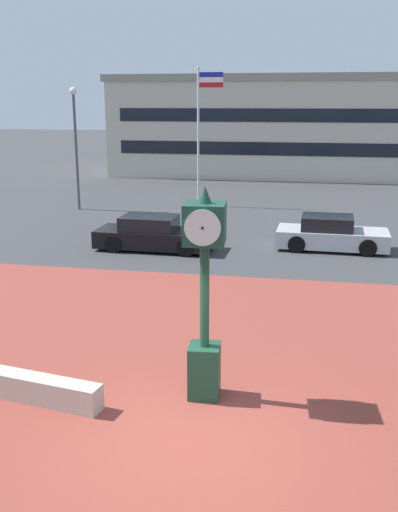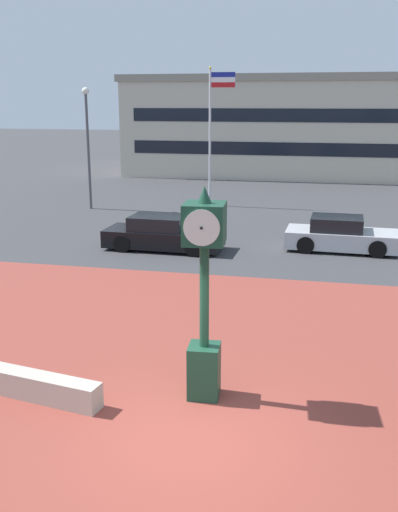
# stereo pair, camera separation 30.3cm
# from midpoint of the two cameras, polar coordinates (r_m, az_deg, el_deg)

# --- Properties ---
(ground_plane) EXTENTS (200.00, 200.00, 0.00)m
(ground_plane) POSITION_cam_midpoint_polar(r_m,az_deg,el_deg) (10.24, -1.67, -17.44)
(ground_plane) COLOR #38383A
(plaza_brick_paving) EXTENTS (44.00, 13.41, 0.01)m
(plaza_brick_paving) POSITION_cam_midpoint_polar(r_m,az_deg,el_deg) (12.56, 1.00, -10.91)
(plaza_brick_paving) COLOR brown
(plaza_brick_paving) RESTS_ON ground
(planter_wall) EXTENTS (3.22, 0.94, 0.50)m
(planter_wall) POSITION_cam_midpoint_polar(r_m,az_deg,el_deg) (11.83, -17.39, -12.04)
(planter_wall) COLOR #ADA393
(planter_wall) RESTS_ON ground
(street_clock) EXTENTS (0.78, 0.85, 4.04)m
(street_clock) POSITION_cam_midpoint_polar(r_m,az_deg,el_deg) (10.69, -0.27, -3.51)
(street_clock) COLOR #19422D
(street_clock) RESTS_ON ground
(car_street_near) EXTENTS (4.16, 1.94, 1.28)m
(car_street_near) POSITION_cam_midpoint_polar(r_m,az_deg,el_deg) (22.62, 12.35, 2.05)
(car_street_near) COLOR #B7BABF
(car_street_near) RESTS_ON ground
(car_street_mid) EXTENTS (4.47, 1.89, 1.28)m
(car_street_mid) POSITION_cam_midpoint_polar(r_m,az_deg,el_deg) (22.16, -4.82, 2.09)
(car_street_mid) COLOR black
(car_street_mid) RESTS_ON ground
(flagpole_primary) EXTENTS (1.36, 0.14, 7.14)m
(flagpole_primary) POSITION_cam_midpoint_polar(r_m,az_deg,el_deg) (31.11, -0.14, 12.41)
(flagpole_primary) COLOR silver
(flagpole_primary) RESTS_ON ground
(civic_building) EXTENTS (22.65, 12.41, 7.25)m
(civic_building) POSITION_cam_midpoint_polar(r_m,az_deg,el_deg) (47.13, 6.47, 12.60)
(civic_building) COLOR beige
(civic_building) RESTS_ON ground
(street_lamp_post) EXTENTS (0.36, 0.36, 6.11)m
(street_lamp_post) POSITION_cam_midpoint_polar(r_m,az_deg,el_deg) (30.73, -12.24, 11.43)
(street_lamp_post) COLOR #4C4C51
(street_lamp_post) RESTS_ON ground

